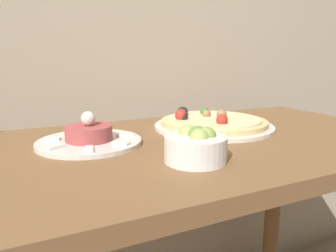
% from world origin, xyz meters
% --- Properties ---
extents(dining_table, '(1.18, 0.62, 0.79)m').
position_xyz_m(dining_table, '(0.00, 0.31, 0.66)').
color(dining_table, brown).
rests_on(dining_table, ground_plane).
extents(pizza_plate, '(0.34, 0.34, 0.06)m').
position_xyz_m(pizza_plate, '(0.11, 0.40, 0.81)').
color(pizza_plate, silver).
rests_on(pizza_plate, dining_table).
extents(tartare_plate, '(0.24, 0.24, 0.08)m').
position_xyz_m(tartare_plate, '(-0.24, 0.38, 0.81)').
color(tartare_plate, silver).
rests_on(tartare_plate, dining_table).
extents(small_bowl, '(0.12, 0.12, 0.07)m').
position_xyz_m(small_bowl, '(-0.08, 0.17, 0.83)').
color(small_bowl, white).
rests_on(small_bowl, dining_table).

